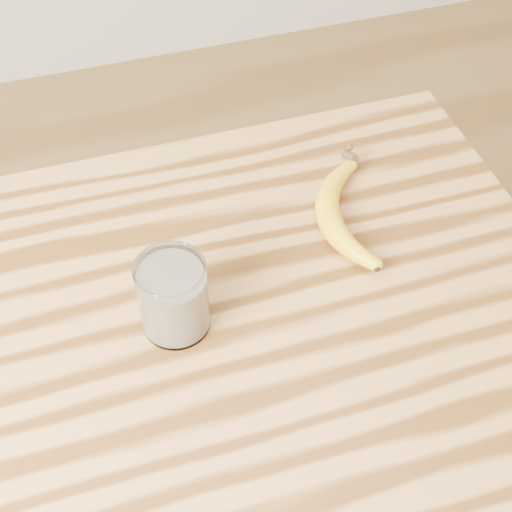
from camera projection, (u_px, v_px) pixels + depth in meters
name	position (u px, v px, depth m)	size (l,w,h in m)	color
room	(82.00, 54.00, 0.58)	(4.04, 4.04, 2.70)	olive
table	(157.00, 404.00, 1.02)	(1.20, 0.80, 0.90)	#B47C42
smoothie_glass	(173.00, 298.00, 0.91)	(0.09, 0.09, 0.11)	white
banana	(327.00, 214.00, 1.06)	(0.11, 0.31, 0.04)	yellow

